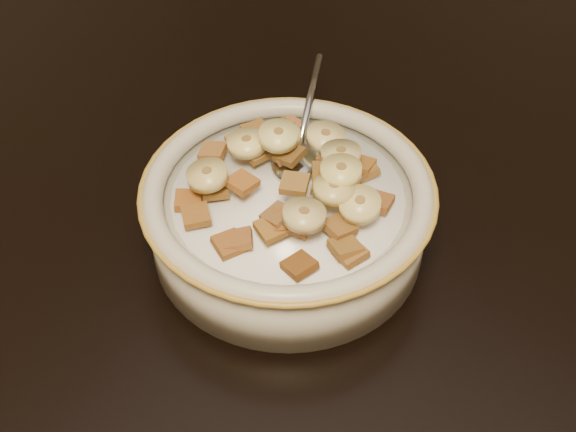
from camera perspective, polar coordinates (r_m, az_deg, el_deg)
The scene contains 46 objects.
table at distance 0.68m, azimuth 13.36°, elevation 1.47°, with size 1.40×0.90×0.04m, color black.
cereal_bowl at distance 0.58m, azimuth -0.00°, elevation -0.26°, with size 0.22×0.22×0.05m, color #B3B1A9.
milk at distance 0.56m, azimuth -0.00°, elevation 1.61°, with size 0.18×0.18×0.00m, color white.
spoon at distance 0.58m, azimuth 0.62°, elevation 4.29°, with size 0.04×0.05×0.01m, color #A3ABB7.
cereal_square_0 at distance 0.55m, azimuth 2.96°, elevation 3.38°, with size 0.02×0.02×0.01m, color brown.
cereal_square_1 at distance 0.52m, azimuth 4.07°, elevation -0.86°, with size 0.02×0.02×0.01m, color brown.
cereal_square_2 at distance 0.51m, azimuth 4.56°, elevation -2.46°, with size 0.02×0.02×0.01m, color brown.
cereal_square_3 at distance 0.52m, azimuth -1.32°, elevation -0.98°, with size 0.02×0.02×0.01m, color brown.
cereal_square_4 at distance 0.55m, azimuth 7.15°, elevation 1.14°, with size 0.02×0.02×0.01m, color brown.
cereal_square_5 at distance 0.55m, azimuth -5.82°, elevation 2.13°, with size 0.02×0.02×0.01m, color brown.
cereal_square_6 at distance 0.61m, azimuth 0.12°, elevation 7.09°, with size 0.02×0.02×0.01m, color #915D33.
cereal_square_7 at distance 0.50m, azimuth 0.90°, elevation -3.91°, with size 0.02×0.02×0.01m, color brown.
cereal_square_8 at distance 0.58m, azimuth -2.53°, elevation 5.10°, with size 0.02×0.02×0.01m, color brown.
cereal_square_9 at distance 0.60m, azimuth -2.58°, elevation 6.66°, with size 0.02×0.02×0.01m, color brown.
cereal_square_10 at distance 0.57m, azimuth 5.76°, elevation 4.08°, with size 0.02×0.02×0.01m, color brown.
cereal_square_11 at distance 0.61m, azimuth -0.64°, elevation 6.83°, with size 0.02×0.02×0.01m, color brown.
cereal_square_12 at distance 0.58m, azimuth 3.58°, elevation 4.66°, with size 0.02×0.02×0.01m, color brown.
cereal_square_13 at distance 0.57m, azimuth 0.10°, elevation 4.89°, with size 0.02×0.02×0.01m, color brown.
cereal_square_14 at distance 0.52m, azimuth -3.95°, elevation -1.89°, with size 0.02×0.02×0.01m, color #9D612A.
cereal_square_15 at distance 0.52m, azimuth -0.78°, elevation 0.06°, with size 0.02×0.02×0.01m, color brown.
cereal_square_16 at distance 0.59m, azimuth -5.97°, elevation 5.11°, with size 0.02×0.02×0.01m, color brown.
cereal_square_17 at distance 0.55m, azimuth -3.65°, elevation 2.65°, with size 0.02×0.02×0.01m, color #9A5D1C.
cereal_square_18 at distance 0.53m, azimuth 0.52°, elevation 2.56°, with size 0.02×0.02×0.01m, color brown.
cereal_square_19 at distance 0.52m, azimuth -4.69°, elevation -2.23°, with size 0.02×0.02×0.01m, color brown.
cereal_square_20 at distance 0.57m, azimuth -0.27°, elevation 5.08°, with size 0.02×0.02×0.01m, color brown.
cereal_square_21 at distance 0.52m, azimuth 0.84°, elevation -0.54°, with size 0.02×0.02×0.01m, color brown.
cereal_square_22 at distance 0.54m, azimuth 2.97°, elevation 2.48°, with size 0.02×0.02×0.01m, color brown.
cereal_square_23 at distance 0.55m, azimuth -7.90°, elevation 1.24°, with size 0.02×0.02×0.01m, color #955222.
cereal_square_24 at distance 0.53m, azimuth -7.29°, elevation 0.04°, with size 0.02×0.02×0.01m, color brown.
cereal_square_25 at distance 0.56m, azimuth -6.18°, elevation 2.87°, with size 0.02×0.02×0.01m, color olive.
cereal_square_26 at distance 0.57m, azimuth 6.03°, elevation 3.60°, with size 0.02×0.02×0.01m, color #965F24.
cereal_square_27 at distance 0.51m, azimuth 4.96°, elevation -2.94°, with size 0.02×0.02×0.01m, color brown.
cereal_square_28 at distance 0.60m, azimuth -0.14°, elevation 6.64°, with size 0.02×0.02×0.01m, color brown.
cereal_square_29 at distance 0.57m, azimuth -6.39°, elevation 3.34°, with size 0.02×0.02×0.01m, color #895F1B.
cereal_square_30 at distance 0.52m, azimuth 0.00°, elevation -0.33°, with size 0.02×0.02×0.01m, color brown.
cereal_square_31 at distance 0.60m, azimuth -3.76°, elevation 5.90°, with size 0.02×0.02×0.01m, color olive.
banana_slice_0 at distance 0.57m, azimuth -0.51°, elevation 6.25°, with size 0.03×0.03×0.01m, color #DCCB75.
banana_slice_1 at distance 0.56m, azimuth 4.20°, elevation 4.88°, with size 0.03×0.03×0.01m, color #CCC07F.
banana_slice_2 at distance 0.54m, azimuth -6.40°, elevation 3.22°, with size 0.03×0.03×0.01m, color #DDD377.
banana_slice_3 at distance 0.57m, azimuth -3.29°, elevation 5.77°, with size 0.03×0.03×0.01m, color #F5DD7D.
banana_slice_4 at distance 0.51m, azimuth 1.28°, elevation 0.05°, with size 0.03×0.03×0.01m, color beige.
banana_slice_5 at distance 0.56m, azimuth -0.75°, elevation 6.35°, with size 0.03×0.03×0.01m, color #E3D97A.
banana_slice_6 at distance 0.58m, azimuth 2.98°, elevation 6.25°, with size 0.03×0.03×0.01m, color beige.
banana_slice_7 at distance 0.52m, azimuth 5.69°, elevation 0.91°, with size 0.03×0.03×0.01m, color #CEC084.
banana_slice_8 at distance 0.53m, azimuth 4.21°, elevation 3.55°, with size 0.03×0.03×0.01m, color #E8D470.
banana_slice_9 at distance 0.53m, azimuth 3.65°, elevation 2.10°, with size 0.03×0.03×0.01m, color #DDD17B.
Camera 1 is at (0.16, -0.47, 1.19)m, focal length 45.00 mm.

